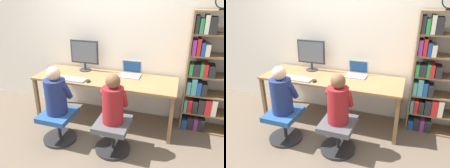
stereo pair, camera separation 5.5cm
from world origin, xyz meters
The scene contains 13 objects.
ground_plane centered at (0.00, 0.00, 0.00)m, with size 14.00×14.00×0.00m, color brown.
wall_back centered at (0.00, 0.78, 1.30)m, with size 10.00×0.05×2.60m.
desk centered at (0.00, 0.36, 0.67)m, with size 2.16×0.71×0.74m.
desktop_monitor centered at (-0.43, 0.58, 1.01)m, with size 0.48×0.20×0.50m.
laptop centered at (0.35, 0.56, 0.78)m, with size 0.31×0.26×0.23m.
keyboard centered at (-0.45, 0.12, 0.75)m, with size 0.45×0.17×0.03m.
computer_mouse_by_keyboard centered at (-0.17, 0.12, 0.75)m, with size 0.06×0.09×0.03m.
office_chair_left centered at (-0.43, -0.34, 0.26)m, with size 0.47×0.47×0.43m.
office_chair_right centered at (0.35, -0.32, 0.26)m, with size 0.47×0.47×0.43m.
person_at_monitor centered at (-0.43, -0.34, 0.72)m, with size 0.35×0.31×0.65m.
person_at_laptop centered at (0.35, -0.32, 0.72)m, with size 0.33×0.30×0.64m.
bookshelf centered at (1.45, 0.55, 0.81)m, with size 0.80×0.32×1.74m.
desk_clock centered at (1.47, 0.47, 1.84)m, with size 0.18×0.03×0.20m.
Camera 1 is at (1.07, -2.57, 1.93)m, focal length 35.00 mm.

